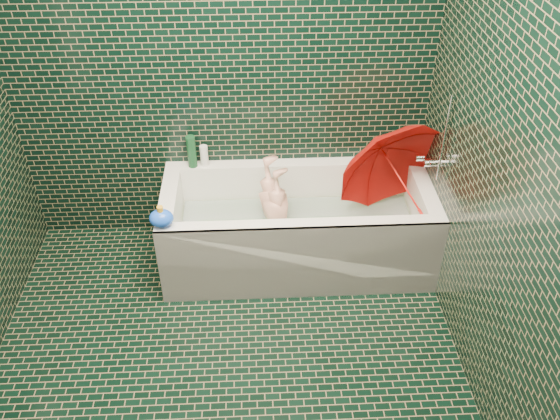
{
  "coord_description": "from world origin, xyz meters",
  "views": [
    {
      "loc": [
        0.19,
        -1.95,
        2.67
      ],
      "look_at": [
        0.33,
        0.82,
        0.56
      ],
      "focal_mm": 38.0,
      "sensor_mm": 36.0,
      "label": 1
    }
  ],
  "objects_px": {
    "child": "(278,219)",
    "rubber_duck": "(384,157)",
    "umbrella": "(402,182)",
    "bathtub": "(297,235)",
    "bath_toy": "(161,218)"
  },
  "relations": [
    {
      "from": "child",
      "to": "rubber_duck",
      "type": "bearing_deg",
      "value": 94.73
    },
    {
      "from": "child",
      "to": "bath_toy",
      "type": "relative_size",
      "value": 5.04
    },
    {
      "from": "child",
      "to": "bath_toy",
      "type": "distance_m",
      "value": 0.81
    },
    {
      "from": "bathtub",
      "to": "child",
      "type": "distance_m",
      "value": 0.16
    },
    {
      "from": "rubber_duck",
      "to": "bath_toy",
      "type": "xyz_separation_m",
      "value": [
        -1.39,
        -0.61,
        0.02
      ]
    },
    {
      "from": "bathtub",
      "to": "bath_toy",
      "type": "distance_m",
      "value": 0.94
    },
    {
      "from": "child",
      "to": "umbrella",
      "type": "distance_m",
      "value": 0.82
    },
    {
      "from": "bathtub",
      "to": "child",
      "type": "bearing_deg",
      "value": 160.78
    },
    {
      "from": "rubber_duck",
      "to": "child",
      "type": "bearing_deg",
      "value": -159.14
    },
    {
      "from": "bathtub",
      "to": "umbrella",
      "type": "bearing_deg",
      "value": -2.33
    },
    {
      "from": "umbrella",
      "to": "rubber_duck",
      "type": "distance_m",
      "value": 0.34
    },
    {
      "from": "child",
      "to": "bath_toy",
      "type": "xyz_separation_m",
      "value": [
        -0.68,
        -0.34,
        0.3
      ]
    },
    {
      "from": "child",
      "to": "umbrella",
      "type": "bearing_deg",
      "value": 68.7
    },
    {
      "from": "child",
      "to": "rubber_duck",
      "type": "distance_m",
      "value": 0.81
    },
    {
      "from": "bathtub",
      "to": "bath_toy",
      "type": "height_order",
      "value": "bath_toy"
    }
  ]
}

